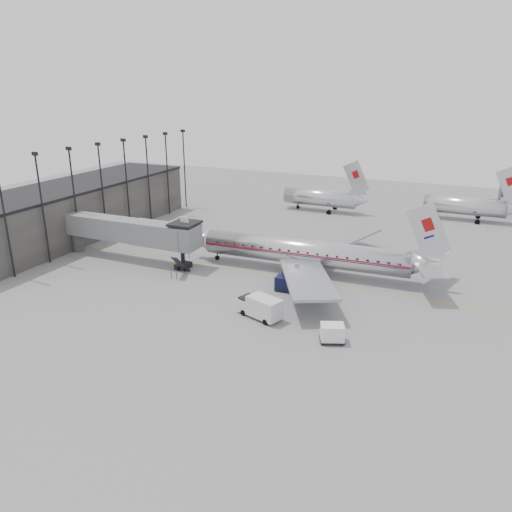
{
  "coord_description": "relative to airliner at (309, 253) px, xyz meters",
  "views": [
    {
      "loc": [
        25.37,
        -50.07,
        23.67
      ],
      "look_at": [
        1.4,
        3.74,
        3.2
      ],
      "focal_mm": 35.0,
      "sensor_mm": 36.0,
      "label": 1
    }
  ],
  "objects": [
    {
      "name": "ground",
      "position": [
        -6.68,
        -9.03,
        -2.72
      ],
      "size": [
        160.0,
        160.0,
        0.0
      ],
      "primitive_type": "plane",
      "color": "slate",
      "rests_on": "ground"
    },
    {
      "name": "terminal",
      "position": [
        -40.68,
        0.97,
        1.28
      ],
      "size": [
        12.0,
        46.0,
        8.0
      ],
      "primitive_type": "cube",
      "color": "#383633",
      "rests_on": "ground"
    },
    {
      "name": "apron_line",
      "position": [
        -3.68,
        -3.03,
        -2.71
      ],
      "size": [
        60.0,
        0.15,
        0.01
      ],
      "primitive_type": "cube",
      "rotation": [
        0.0,
        0.0,
        1.57
      ],
      "color": "gold",
      "rests_on": "ground"
    },
    {
      "name": "jet_bridge",
      "position": [
        -23.34,
        -5.36,
        1.46
      ],
      "size": [
        21.0,
        6.2,
        7.1
      ],
      "color": "slate",
      "rests_on": "ground"
    },
    {
      "name": "floodlight_masts",
      "position": [
        -34.18,
        3.97,
        5.65
      ],
      "size": [
        0.9,
        42.25,
        15.25
      ],
      "color": "black",
      "rests_on": "ground"
    },
    {
      "name": "distant_aircraft_near",
      "position": [
        -8.47,
        32.97,
        0.02
      ],
      "size": [
        16.39,
        3.2,
        10.26
      ],
      "color": "silver",
      "rests_on": "ground"
    },
    {
      "name": "distant_aircraft_mid",
      "position": [
        17.53,
        36.97,
        0.02
      ],
      "size": [
        16.39,
        3.2,
        10.26
      ],
      "color": "silver",
      "rests_on": "ground"
    },
    {
      "name": "airliner",
      "position": [
        0.0,
        0.0,
        0.0
      ],
      "size": [
        34.16,
        31.62,
        10.8
      ],
      "rotation": [
        0.0,
        0.0,
        0.04
      ],
      "color": "silver",
      "rests_on": "ground"
    },
    {
      "name": "service_van",
      "position": [
        -0.56,
        -14.93,
        -1.45
      ],
      "size": [
        5.5,
        3.55,
        2.42
      ],
      "rotation": [
        0.0,
        0.0,
        -0.34
      ],
      "color": "silver",
      "rests_on": "ground"
    },
    {
      "name": "baggage_cart_navy",
      "position": [
        -0.68,
        -7.03,
        -1.77
      ],
      "size": [
        2.32,
        1.8,
        1.78
      ],
      "rotation": [
        0.0,
        0.0,
        0.03
      ],
      "color": "black",
      "rests_on": "ground"
    },
    {
      "name": "baggage_cart_white",
      "position": [
        7.97,
        -17.01,
        -1.75
      ],
      "size": [
        2.81,
        2.51,
        1.82
      ],
      "rotation": [
        0.0,
        0.0,
        0.39
      ],
      "color": "white",
      "rests_on": "ground"
    },
    {
      "name": "ramp_worker",
      "position": [
        -16.78,
        -6.03,
        -1.93
      ],
      "size": [
        0.57,
        0.38,
        1.57
      ],
      "primitive_type": "imported",
      "rotation": [
        0.0,
        0.0,
        0.01
      ],
      "color": "#94BA15",
      "rests_on": "ground"
    }
  ]
}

